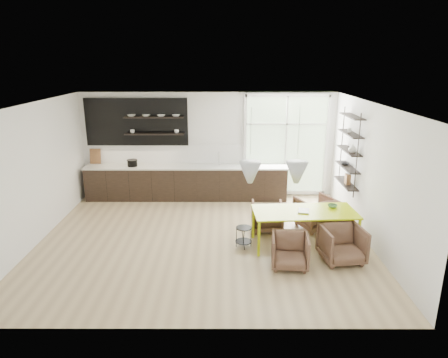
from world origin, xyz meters
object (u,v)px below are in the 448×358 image
(armchair_back_left, at_px, (267,216))
(wire_stool, at_px, (244,234))
(armchair_front_right, at_px, (342,244))
(dining_table, at_px, (305,213))
(armchair_back_right, at_px, (316,213))
(armchair_front_left, at_px, (290,251))

(armchair_back_left, height_order, wire_stool, armchair_back_left)
(armchair_back_left, height_order, armchair_front_right, armchair_front_right)
(dining_table, height_order, wire_stool, dining_table)
(armchair_back_left, bearing_deg, dining_table, 131.51)
(armchair_back_right, xyz_separation_m, armchair_front_left, (-0.87, -1.81, -0.05))
(armchair_back_right, xyz_separation_m, wire_stool, (-1.69, -0.99, -0.09))
(armchair_back_left, bearing_deg, armchair_front_left, 99.91)
(dining_table, xyz_separation_m, wire_stool, (-1.25, -0.08, -0.43))
(armchair_back_right, relative_size, armchair_front_left, 1.16)
(armchair_back_left, distance_m, armchair_front_left, 1.71)
(armchair_front_left, bearing_deg, wire_stool, 141.00)
(dining_table, bearing_deg, wire_stool, -179.92)
(armchair_front_left, distance_m, wire_stool, 1.16)
(armchair_front_left, distance_m, armchair_front_right, 1.06)
(armchair_front_left, bearing_deg, armchair_front_right, 17.32)
(dining_table, distance_m, armchair_back_left, 1.12)
(armchair_front_left, bearing_deg, dining_table, 70.28)
(armchair_back_left, distance_m, armchair_front_right, 1.96)
(armchair_back_right, relative_size, wire_stool, 1.85)
(armchair_front_right, relative_size, wire_stool, 1.79)
(dining_table, distance_m, armchair_back_right, 1.07)
(dining_table, xyz_separation_m, armchair_front_right, (0.61, -0.68, -0.36))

